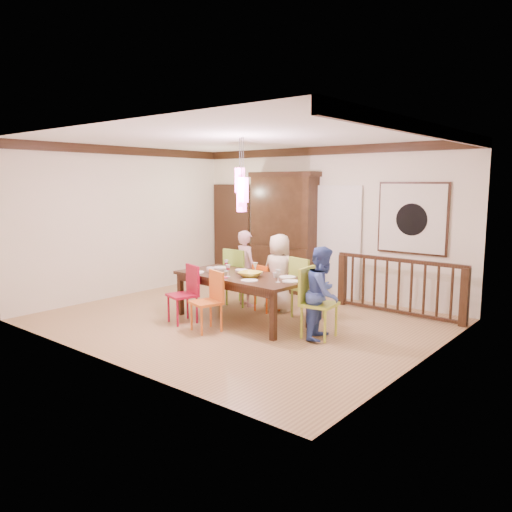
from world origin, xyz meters
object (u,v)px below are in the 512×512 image
Objects in this scene: china_hutch at (284,232)px; balustrade at (399,285)px; chair_end_right at (319,298)px; person_end_right at (323,293)px; person_far_mid at (279,273)px; chair_far_left at (241,273)px; person_far_left at (246,268)px; dining_table at (242,280)px.

china_hutch reaches higher than balustrade.
chair_end_right is 0.76× the size of person_end_right.
balustrade is 2.02m from person_far_mid.
chair_far_left is at bearing -84.36° from china_hutch.
person_far_left is 1.03× the size of person_end_right.
person_far_left is (0.11, 0.00, 0.09)m from chair_far_left.
person_end_right is at bearing 4.98° from dining_table.
china_hutch is (-2.30, 2.27, 0.64)m from chair_end_right.
person_far_mid reaches higher than balustrade.
chair_far_left is at bearing 17.02° from person_far_left.
chair_far_left is 0.76× the size of person_far_left.
dining_table is at bearing -69.24° from china_hutch.
chair_far_left is 0.45× the size of balustrade.
chair_far_left reaches higher than chair_end_right.
chair_end_right is 1.96m from balustrade.
person_far_left reaches higher than chair_end_right.
china_hutch reaches higher than person_end_right.
person_far_mid is at bearing 52.06° from chair_end_right.
dining_table is 2.20× the size of chair_far_left.
dining_table is 1.49m from person_end_right.
chair_end_right is at bearing -44.60° from china_hutch.
chair_end_right is 2.19m from person_far_left.
person_far_left reaches higher than person_end_right.
china_hutch reaches higher than chair_end_right.
chair_far_left is at bearing 135.05° from dining_table.
person_far_mid is 1.01× the size of person_end_right.
dining_table is 2.66m from balustrade.
chair_far_left is 0.14m from person_far_left.
balustrade is (0.35, 1.93, -0.08)m from chair_end_right.
balustrade is at bearing -23.09° from person_end_right.
person_end_right is at bearing 175.42° from person_far_left.
balustrade is at bearing -156.85° from chair_far_left.
balustrade is (2.51, 1.16, -0.09)m from chair_far_left.
person_far_left is 1.02× the size of person_far_mid.
person_end_right is at bearing -43.89° from china_hutch.
balustrade is 1.96m from person_end_right.
chair_far_left is at bearing 64.30° from chair_end_right.
person_far_mid is at bearing -177.13° from chair_far_left.
person_far_mid is 1.63m from person_end_right.
person_far_mid reaches higher than dining_table.
person_end_right reaches higher than dining_table.
chair_end_right is 0.11m from person_end_right.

